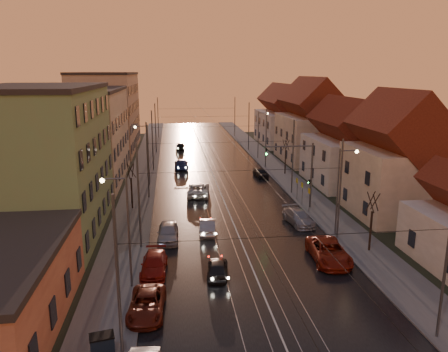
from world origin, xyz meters
name	(u,v)px	position (x,y,z in m)	size (l,w,h in m)	color
ground	(263,295)	(0.00, 0.00, 0.00)	(160.00, 160.00, 0.00)	black
road	(210,167)	(0.00, 40.00, 0.02)	(16.00, 120.00, 0.04)	black
sidewalk_left	(145,169)	(-10.00, 40.00, 0.07)	(4.00, 120.00, 0.15)	#4C4C4C
sidewalk_right	(273,165)	(10.00, 40.00, 0.07)	(4.00, 120.00, 0.15)	#4C4C4C
tram_rail_0	(196,168)	(-2.20, 40.00, 0.06)	(0.06, 120.00, 0.03)	gray
tram_rail_1	(205,167)	(-0.77, 40.00, 0.06)	(0.06, 120.00, 0.03)	gray
tram_rail_2	(215,167)	(0.77, 40.00, 0.06)	(0.06, 120.00, 0.03)	gray
tram_rail_3	(224,167)	(2.20, 40.00, 0.06)	(0.06, 120.00, 0.03)	gray
apartment_left_1	(41,164)	(-17.50, 14.00, 6.50)	(10.00, 18.00, 13.00)	#6C9A62
apartment_left_2	(84,137)	(-17.50, 34.00, 6.00)	(10.00, 20.00, 12.00)	#B8B08E
apartment_left_3	(108,113)	(-17.50, 58.00, 7.00)	(10.00, 24.00, 14.00)	tan
house_right_1	(398,163)	(17.00, 15.00, 5.45)	(8.67, 10.20, 10.80)	tan
house_right_2	(347,149)	(17.00, 28.00, 4.64)	(9.18, 12.24, 9.20)	beige
house_right_3	(311,126)	(17.00, 43.00, 5.80)	(9.18, 14.28, 11.50)	tan
house_right_4	(283,119)	(17.00, 61.00, 5.05)	(9.18, 16.32, 10.00)	beige
catenary_pole_l_0	(118,282)	(-8.60, -6.00, 4.50)	(0.16, 0.16, 9.00)	#595B60
catenary_pole_r_0	(446,264)	(8.60, -6.00, 4.50)	(0.16, 0.16, 9.00)	#595B60
catenary_pole_l_1	(139,197)	(-8.60, 9.00, 4.50)	(0.16, 0.16, 9.00)	#595B60
catenary_pole_r_1	(340,190)	(8.60, 9.00, 4.50)	(0.16, 0.16, 9.00)	#595B60
catenary_pole_l_2	(148,161)	(-8.60, 24.00, 4.50)	(0.16, 0.16, 9.00)	#595B60
catenary_pole_r_2	(293,157)	(8.60, 24.00, 4.50)	(0.16, 0.16, 9.00)	#595B60
catenary_pole_l_3	(152,141)	(-8.60, 39.00, 4.50)	(0.16, 0.16, 9.00)	#595B60
catenary_pole_r_3	(266,139)	(8.60, 39.00, 4.50)	(0.16, 0.16, 9.00)	#595B60
catenary_pole_l_4	(156,128)	(-8.60, 54.00, 4.50)	(0.16, 0.16, 9.00)	#595B60
catenary_pole_r_4	(249,127)	(8.60, 54.00, 4.50)	(0.16, 0.16, 9.00)	#595B60
catenary_pole_l_5	(158,118)	(-8.60, 72.00, 4.50)	(0.16, 0.16, 9.00)	#595B60
catenary_pole_r_5	(235,117)	(8.60, 72.00, 4.50)	(0.16, 0.16, 9.00)	#595B60
street_lamp_0	(124,221)	(-9.10, 2.00, 4.89)	(1.75, 0.32, 8.00)	#595B60
street_lamp_1	(341,183)	(9.10, 10.00, 4.89)	(1.75, 0.32, 8.00)	#595B60
street_lamp_2	(146,149)	(-9.10, 30.00, 4.89)	(1.75, 0.32, 8.00)	#595B60
street_lamp_3	(260,130)	(9.10, 46.00, 4.89)	(1.75, 0.32, 8.00)	#595B60
traffic_light_mast	(303,167)	(7.99, 18.00, 4.60)	(5.30, 0.32, 7.20)	#595B60
bare_tree_0	(131,187)	(-10.20, 20.00, 2.49)	(1.09, 1.09, 5.11)	black
bare_tree_1	(371,223)	(10.20, 6.00, 2.49)	(1.09, 1.09, 5.11)	black
bare_tree_2	(285,158)	(10.40, 34.00, 2.49)	(1.09, 1.09, 5.11)	black
driving_car_0	(218,268)	(-2.74, 3.13, 0.63)	(1.48, 3.67, 1.25)	black
driving_car_1	(208,226)	(-2.73, 11.86, 0.67)	(1.42, 4.07, 1.34)	#9C9CA1
driving_car_2	(198,189)	(-2.76, 24.51, 0.75)	(2.49, 5.41, 1.50)	#BABABA
driving_car_3	(181,164)	(-4.37, 39.80, 0.73)	(2.06, 5.06, 1.47)	#1A224F
driving_car_4	(180,146)	(-4.14, 56.36, 0.69)	(1.64, 4.07, 1.39)	black
parked_left_1	(147,304)	(-7.60, -1.45, 0.64)	(2.14, 4.64, 1.29)	maroon
parked_left_2	(154,264)	(-7.35, 4.24, 0.65)	(1.83, 4.51, 1.31)	maroon
parked_left_3	(168,232)	(-6.34, 10.46, 0.77)	(1.81, 4.50, 1.53)	#A9A9AF
parked_right_0	(329,252)	(6.20, 4.65, 0.79)	(2.62, 5.69, 1.58)	maroon
parked_right_1	(298,217)	(6.29, 13.26, 0.69)	(1.94, 4.78, 1.39)	#A2A2A7
parked_right_2	(261,173)	(6.57, 32.89, 0.64)	(1.51, 3.75, 1.28)	black
dumpster	(102,346)	(-9.67, -5.48, 0.70)	(1.20, 0.80, 1.10)	black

